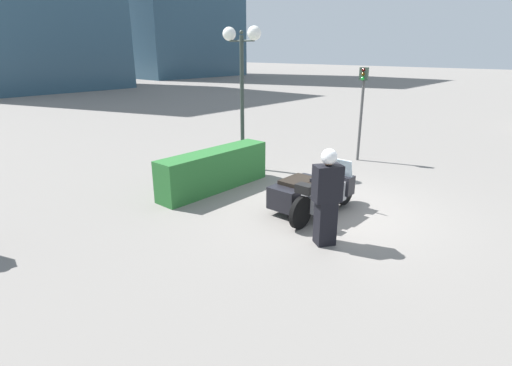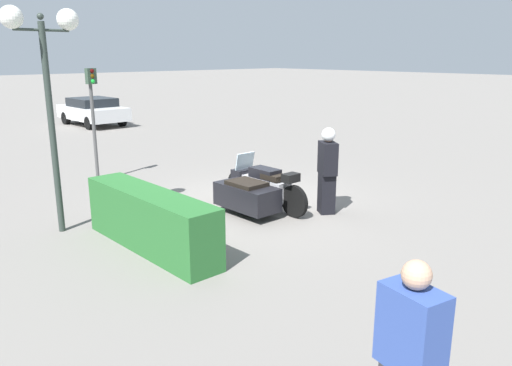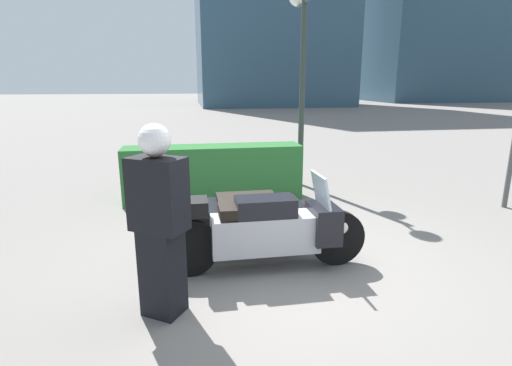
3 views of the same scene
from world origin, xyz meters
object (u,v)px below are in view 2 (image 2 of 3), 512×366
(officer_rider, at_px, (327,169))
(hedge_bush_curbside, at_px, (150,220))
(police_motorcycle, at_px, (252,190))
(traffic_light_near, at_px, (93,107))
(parked_car_background, at_px, (93,111))
(pedestrian_bystander, at_px, (409,364))
(twin_lamp_post, at_px, (44,55))

(officer_rider, height_order, hedge_bush_curbside, officer_rider)
(police_motorcycle, bearing_deg, hedge_bush_curbside, 98.56)
(traffic_light_near, height_order, parked_car_background, traffic_light_near)
(police_motorcycle, relative_size, traffic_light_near, 0.83)
(officer_rider, xyz_separation_m, hedge_bush_curbside, (0.78, 3.90, -0.46))
(officer_rider, relative_size, traffic_light_near, 0.62)
(traffic_light_near, xyz_separation_m, pedestrian_bystander, (-10.80, 2.40, -1.09))
(police_motorcycle, distance_m, pedestrian_bystander, 7.12)
(police_motorcycle, distance_m, twin_lamp_post, 4.88)
(twin_lamp_post, bearing_deg, hedge_bush_curbside, -157.30)
(traffic_light_near, bearing_deg, pedestrian_bystander, -20.75)
(police_motorcycle, bearing_deg, traffic_light_near, 15.77)
(twin_lamp_post, relative_size, parked_car_background, 1.02)
(parked_car_background, bearing_deg, traffic_light_near, 154.19)
(parked_car_background, height_order, pedestrian_bystander, pedestrian_bystander)
(hedge_bush_curbside, xyz_separation_m, parked_car_background, (15.79, -6.28, 0.18))
(police_motorcycle, bearing_deg, twin_lamp_post, 66.80)
(police_motorcycle, relative_size, twin_lamp_post, 0.60)
(hedge_bush_curbside, bearing_deg, pedestrian_bystander, 170.52)
(parked_car_background, bearing_deg, police_motorcycle, 165.80)
(parked_car_background, bearing_deg, pedestrian_bystander, 159.97)
(hedge_bush_curbside, bearing_deg, officer_rider, -101.34)
(traffic_light_near, height_order, pedestrian_bystander, traffic_light_near)
(officer_rider, bearing_deg, pedestrian_bystander, -101.23)
(pedestrian_bystander, bearing_deg, officer_rider, -122.98)
(twin_lamp_post, height_order, parked_car_background, twin_lamp_post)
(police_motorcycle, xyz_separation_m, pedestrian_bystander, (-6.04, 3.73, 0.44))
(twin_lamp_post, bearing_deg, parked_car_background, -27.23)
(officer_rider, height_order, twin_lamp_post, twin_lamp_post)
(police_motorcycle, height_order, officer_rider, officer_rider)
(hedge_bush_curbside, relative_size, traffic_light_near, 1.12)
(pedestrian_bystander, bearing_deg, traffic_light_near, -90.64)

